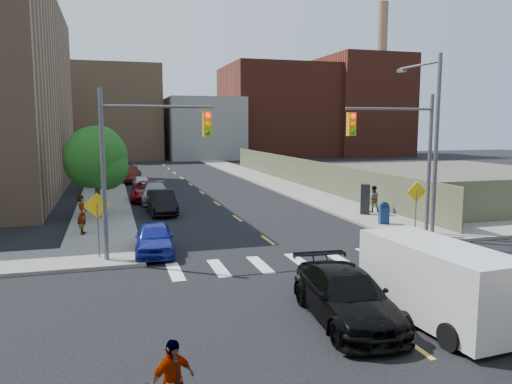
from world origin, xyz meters
TOP-DOWN VIEW (x-y plane):
  - ground at (0.00, 0.00)m, footprint 160.00×160.00m
  - sidewalk_nw at (-7.75, 41.50)m, footprint 3.50×73.00m
  - sidewalk_ne at (7.75, 41.50)m, footprint 3.50×73.00m
  - fence_north at (9.60, 28.00)m, footprint 0.12×44.00m
  - gravel_lot at (28.00, 30.00)m, footprint 36.00×42.00m
  - bg_bldg_west at (-22.00, 70.00)m, footprint 14.00×18.00m
  - bg_bldg_midwest at (-6.00, 72.00)m, footprint 14.00×16.00m
  - bg_bldg_center at (8.00, 70.00)m, footprint 12.00×16.00m
  - bg_bldg_east at (22.00, 72.00)m, footprint 18.00×18.00m
  - bg_bldg_fareast at (38.00, 70.00)m, footprint 14.00×16.00m
  - smokestack at (42.00, 70.00)m, footprint 1.80×1.80m
  - signal_nw at (-5.98, 6.00)m, footprint 4.59×0.30m
  - signal_ne at (5.98, 6.00)m, footprint 4.59×0.30m
  - streetlight_ne at (8.20, 6.90)m, footprint 0.25×3.70m
  - warn_sign_nw at (-7.80, 6.50)m, footprint 1.06×0.06m
  - warn_sign_ne at (7.20, 6.50)m, footprint 1.06×0.06m
  - warn_sign_midwest at (-7.80, 20.00)m, footprint 1.06×0.06m
  - tree_west_near at (-8.00, 16.05)m, footprint 3.66×3.64m
  - tree_west_far at (-8.00, 31.05)m, footprint 3.66×3.64m
  - parked_car_blue at (-5.50, 7.00)m, footprint 1.92×4.14m
  - parked_car_black at (-4.20, 16.84)m, footprint 1.64×4.51m
  - parked_car_red at (-4.62, 23.00)m, footprint 2.80×5.29m
  - parked_car_silver at (-4.20, 21.62)m, footprint 2.17×4.94m
  - parked_car_white at (-4.65, 29.36)m, footprint 1.52×3.64m
  - parked_car_maroon at (-5.50, 35.20)m, footprint 1.96×4.83m
  - parked_car_grey at (-5.50, 39.00)m, footprint 2.65×5.31m
  - black_sedan at (-0.92, -2.20)m, footprint 2.44×5.21m
  - cargo_van at (1.49, -2.79)m, footprint 2.38×5.10m
  - mailbox at (7.17, 9.40)m, footprint 0.56×0.46m
  - payphone at (7.64, 12.42)m, footprint 0.69×0.64m
  - pedestrian_west at (-8.66, 11.34)m, footprint 0.48×0.72m
  - pedestrian_east at (8.48, 12.89)m, footprint 0.96×0.85m
  - pedestrian_sw at (-6.30, -6.00)m, footprint 1.00×0.76m

SIDE VIEW (x-z plane):
  - ground at x=0.00m, z-range 0.00..0.00m
  - gravel_lot at x=28.00m, z-range 0.00..0.06m
  - sidewalk_nw at x=-7.75m, z-range 0.00..0.15m
  - sidewalk_ne at x=7.75m, z-range 0.00..0.15m
  - parked_car_white at x=-4.65m, z-range 0.00..1.23m
  - parked_car_blue at x=-5.50m, z-range 0.00..1.37m
  - parked_car_silver at x=-4.20m, z-range 0.00..1.41m
  - parked_car_red at x=-4.62m, z-range 0.00..1.42m
  - parked_car_grey at x=-5.50m, z-range 0.00..1.44m
  - black_sedan at x=-0.92m, z-range 0.00..1.47m
  - parked_car_black at x=-4.20m, z-range 0.00..1.48m
  - mailbox at x=7.17m, z-range 0.13..1.36m
  - parked_car_maroon at x=-5.50m, z-range 0.00..1.56m
  - pedestrian_sw at x=-6.30m, z-range 0.15..1.74m
  - pedestrian_east at x=8.48m, z-range 0.15..1.81m
  - payphone at x=7.64m, z-range 0.15..2.00m
  - pedestrian_west at x=-8.66m, z-range 0.15..2.12m
  - cargo_van at x=1.49m, z-range 0.06..2.33m
  - fence_north at x=9.60m, z-range 0.00..2.50m
  - warn_sign_nw at x=-7.80m, z-range 0.58..3.41m
  - warn_sign_ne at x=7.20m, z-range 0.58..3.41m
  - warn_sign_midwest at x=-7.80m, z-range 0.58..3.41m
  - tree_west_near at x=-8.00m, z-range 0.72..6.24m
  - tree_west_far at x=-8.00m, z-range 0.72..6.24m
  - signal_nw at x=-5.98m, z-range 1.03..8.03m
  - signal_ne at x=5.98m, z-range 1.03..8.03m
  - bg_bldg_center at x=8.00m, z-range 0.00..10.00m
  - streetlight_ne at x=8.20m, z-range 0.72..9.72m
  - bg_bldg_west at x=-22.00m, z-range 0.00..12.00m
  - bg_bldg_midwest at x=-6.00m, z-range 0.00..15.00m
  - bg_bldg_east at x=22.00m, z-range 0.00..16.00m
  - bg_bldg_fareast at x=38.00m, z-range 0.00..18.00m
  - smokestack at x=42.00m, z-range 0.00..28.00m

